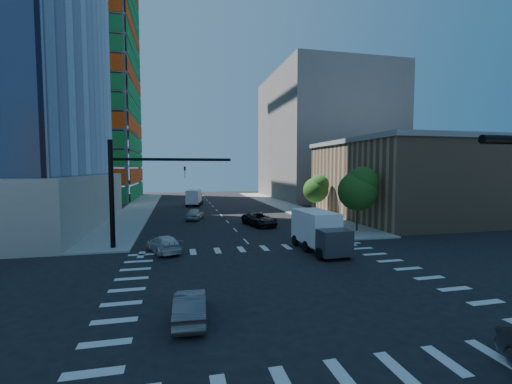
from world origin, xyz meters
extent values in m
plane|color=black|center=(0.00, 0.00, 0.00)|extent=(160.00, 160.00, 0.00)
cube|color=silver|center=(0.00, 0.00, 0.01)|extent=(20.00, 20.00, 0.01)
cube|color=gray|center=(12.50, 40.00, 0.07)|extent=(5.00, 60.00, 0.15)
cube|color=gray|center=(-12.50, 40.00, 0.07)|extent=(5.00, 60.00, 0.15)
cube|color=#177F35|center=(-14.90, 62.00, 24.50)|extent=(0.12, 24.00, 49.00)
cube|color=#D5400C|center=(-27.50, 49.40, 24.50)|extent=(24.00, 0.12, 49.00)
cube|color=#8D6F52|center=(25.00, 22.00, 5.00)|extent=(20.00, 22.00, 10.00)
cube|color=gray|center=(25.00, 22.00, 10.30)|extent=(20.50, 22.50, 0.60)
cube|color=slate|center=(27.00, 55.00, 14.00)|extent=(24.00, 30.00, 28.00)
cylinder|color=black|center=(-11.50, 11.50, 4.65)|extent=(0.40, 0.40, 9.00)
cylinder|color=black|center=(-6.50, 11.50, 7.55)|extent=(10.00, 0.24, 0.24)
imported|color=black|center=(-5.50, 11.50, 6.45)|extent=(0.16, 0.20, 1.00)
cylinder|color=#382316|center=(12.50, 14.00, 1.29)|extent=(0.20, 0.20, 2.27)
sphere|color=#134412|center=(12.50, 14.00, 4.38)|extent=(4.16, 4.16, 4.16)
sphere|color=#376521|center=(12.90, 13.70, 5.35)|extent=(3.25, 3.25, 3.25)
cylinder|color=#382316|center=(12.80, 26.00, 1.11)|extent=(0.20, 0.20, 1.92)
sphere|color=#134412|center=(12.80, 26.00, 3.72)|extent=(3.52, 3.52, 3.52)
sphere|color=#376521|center=(13.20, 25.70, 4.55)|extent=(2.75, 2.75, 2.75)
imported|color=black|center=(3.29, 20.12, 0.78)|extent=(3.78, 6.05, 1.56)
imported|color=silver|center=(-7.30, 9.44, 0.67)|extent=(3.29, 4.99, 1.34)
imported|color=#B2B6BA|center=(-3.92, 26.72, 0.75)|extent=(2.96, 4.72, 1.50)
imported|color=#505156|center=(-5.70, -3.69, 0.65)|extent=(1.59, 4.01, 1.30)
cube|color=white|center=(5.14, 6.75, 1.91)|extent=(2.57, 5.10, 2.61)
cube|color=#3B3C42|center=(5.14, 6.75, 1.25)|extent=(2.37, 1.88, 1.91)
cube|color=white|center=(-3.12, 43.81, 1.73)|extent=(3.04, 4.90, 2.37)
cube|color=#3B3C42|center=(-3.12, 43.81, 1.14)|extent=(2.38, 2.02, 1.73)
camera|label=1|loc=(-6.17, -18.83, 6.81)|focal=24.00mm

